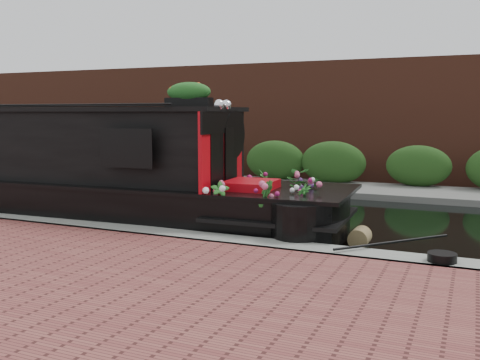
% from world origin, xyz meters
% --- Properties ---
extents(ground, '(80.00, 80.00, 0.00)m').
position_xyz_m(ground, '(0.00, 0.00, 0.00)').
color(ground, black).
rests_on(ground, ground).
extents(near_bank_coping, '(40.00, 0.60, 0.50)m').
position_xyz_m(near_bank_coping, '(0.00, -3.30, 0.00)').
color(near_bank_coping, gray).
rests_on(near_bank_coping, ground).
extents(far_bank_path, '(40.00, 2.40, 0.34)m').
position_xyz_m(far_bank_path, '(0.00, 4.20, 0.00)').
color(far_bank_path, '#63635F').
rests_on(far_bank_path, ground).
extents(far_hedge, '(40.00, 1.10, 2.80)m').
position_xyz_m(far_hedge, '(0.00, 5.10, 0.00)').
color(far_hedge, '#204416').
rests_on(far_hedge, ground).
extents(far_brick_wall, '(40.00, 1.00, 8.00)m').
position_xyz_m(far_brick_wall, '(0.00, 7.20, 0.00)').
color(far_brick_wall, brown).
rests_on(far_brick_wall, ground).
extents(narrowboat, '(13.22, 2.93, 3.09)m').
position_xyz_m(narrowboat, '(-2.81, -2.01, 0.92)').
color(narrowboat, black).
rests_on(narrowboat, ground).
extents(rope_fender, '(0.34, 0.44, 0.34)m').
position_xyz_m(rope_fender, '(4.28, -2.01, 0.17)').
color(rope_fender, olive).
rests_on(rope_fender, ground).
extents(coiled_mooring_rope, '(0.39, 0.39, 0.12)m').
position_xyz_m(coiled_mooring_rope, '(5.66, -3.33, 0.31)').
color(coiled_mooring_rope, black).
rests_on(coiled_mooring_rope, near_bank_coping).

